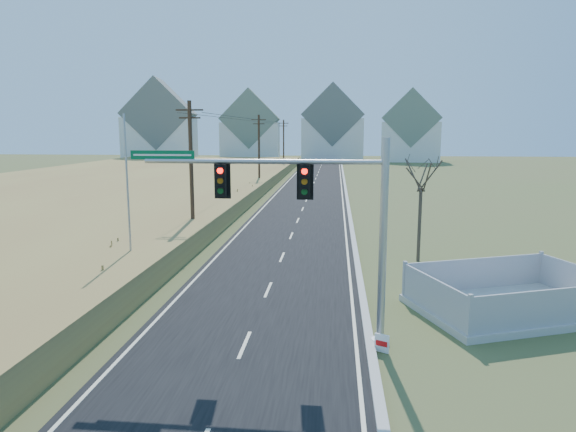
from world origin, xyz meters
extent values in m
plane|color=#4F5C2C|center=(0.00, 0.00, 0.00)|extent=(260.00, 260.00, 0.00)
cube|color=black|center=(0.00, 50.00, 0.03)|extent=(8.00, 180.00, 0.06)
cube|color=#B2AFA8|center=(4.15, 50.00, 0.09)|extent=(0.30, 180.00, 0.18)
cube|color=#9A8B45|center=(-24.00, 40.00, 0.65)|extent=(38.00, 110.00, 1.30)
cylinder|color=#422D1E|center=(-6.50, 15.00, 4.50)|extent=(0.26, 0.26, 9.00)
cube|color=#422D1E|center=(-6.50, 15.00, 8.40)|extent=(1.80, 0.10, 0.10)
cube|color=#422D1E|center=(-6.50, 15.00, 7.90)|extent=(1.40, 0.10, 0.10)
cylinder|color=#422D1E|center=(-6.50, 45.00, 4.50)|extent=(0.26, 0.26, 9.00)
cube|color=#422D1E|center=(-6.50, 45.00, 8.40)|extent=(1.80, 0.10, 0.10)
cube|color=#422D1E|center=(-6.50, 45.00, 7.90)|extent=(1.40, 0.10, 0.10)
cylinder|color=#422D1E|center=(-6.50, 75.00, 4.50)|extent=(0.26, 0.26, 9.00)
cube|color=#422D1E|center=(-6.50, 75.00, 8.40)|extent=(1.80, 0.10, 0.10)
cube|color=#422D1E|center=(-6.50, 75.00, 7.90)|extent=(1.40, 0.10, 0.10)
cube|color=white|center=(-38.00, 100.00, 5.00)|extent=(17.38, 13.12, 10.00)
cube|color=slate|center=(-38.00, 100.00, 10.90)|extent=(17.69, 13.38, 16.29)
cube|color=white|center=(-18.00, 108.00, 4.50)|extent=(14.66, 10.95, 9.00)
cube|color=slate|center=(-18.00, 108.00, 9.90)|extent=(14.93, 11.17, 14.26)
cube|color=white|center=(2.00, 112.00, 5.00)|extent=(15.00, 10.00, 10.00)
cube|color=slate|center=(2.00, 112.00, 10.90)|extent=(15.27, 10.20, 15.27)
cube|color=white|center=(20.00, 104.00, 4.50)|extent=(13.87, 10.31, 9.00)
cube|color=slate|center=(20.00, 104.00, 9.90)|extent=(14.12, 10.51, 13.24)
cylinder|color=#9EA0A5|center=(4.50, -1.41, 0.10)|extent=(0.59, 0.59, 0.20)
cylinder|color=#9EA0A5|center=(4.50, -1.41, 3.44)|extent=(0.26, 0.26, 6.89)
cylinder|color=#9EA0A5|center=(0.56, -1.37, 6.10)|extent=(7.87, 0.24, 0.16)
cube|color=black|center=(1.94, -1.38, 5.48)|extent=(0.34, 0.28, 1.05)
cube|color=black|center=(-0.81, -1.35, 5.48)|extent=(0.34, 0.28, 1.05)
cube|color=#055A30|center=(-2.78, -1.33, 6.30)|extent=(2.16, 0.06, 0.30)
cube|color=#B7B5AD|center=(9.85, 2.24, 0.14)|extent=(8.32, 7.00, 0.27)
cube|color=#A6A5AA|center=(10.64, 0.12, 0.95)|extent=(6.38, 2.46, 1.36)
cube|color=#A6A5AA|center=(9.05, 4.36, 0.95)|extent=(6.38, 2.46, 1.36)
cube|color=#A6A5AA|center=(6.67, 1.05, 0.95)|extent=(1.66, 4.26, 1.36)
cube|color=white|center=(4.50, -2.08, 0.32)|extent=(0.46, 0.27, 0.61)
cube|color=red|center=(4.49, -2.10, 0.32)|extent=(0.36, 0.20, 0.18)
cylinder|color=#B7B5AD|center=(-7.00, 5.72, 0.08)|extent=(0.35, 0.35, 0.16)
cylinder|color=#9EA0A5|center=(-7.00, 5.72, 3.94)|extent=(0.10, 0.10, 7.88)
cylinder|color=#4C3F33|center=(7.51, 10.02, 2.01)|extent=(0.18, 0.18, 4.01)
camera|label=1|loc=(2.93, -17.91, 7.09)|focal=32.00mm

